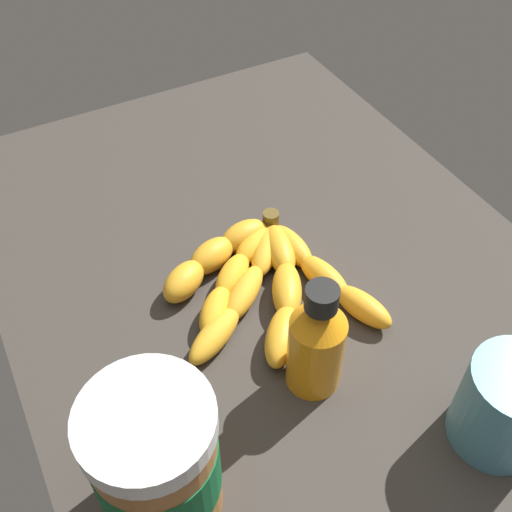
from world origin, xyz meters
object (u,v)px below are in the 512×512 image
(banana_bunch, at_px, (260,277))
(honey_bottle, at_px, (316,342))
(coffee_mug, at_px, (507,404))
(peanut_butter_jar, at_px, (157,463))

(banana_bunch, distance_m, honey_bottle, 0.14)
(banana_bunch, xyz_separation_m, coffee_mug, (0.26, 0.11, 0.03))
(peanut_butter_jar, bearing_deg, honey_bottle, 104.62)
(banana_bunch, bearing_deg, peanut_butter_jar, -46.59)
(honey_bottle, distance_m, coffee_mug, 0.18)
(honey_bottle, bearing_deg, peanut_butter_jar, -75.38)
(peanut_butter_jar, xyz_separation_m, coffee_mug, (0.08, 0.30, -0.03))
(peanut_butter_jar, relative_size, coffee_mug, 1.33)
(coffee_mug, bearing_deg, honey_bottle, -137.38)
(banana_bunch, relative_size, peanut_butter_jar, 1.50)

